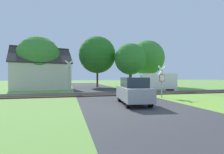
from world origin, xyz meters
name	(u,v)px	position (x,y,z in m)	size (l,w,h in m)	color
ground_plane	(139,107)	(0.00, 0.00, 0.00)	(160.00, 160.00, 0.00)	#6B9942
road_asphalt	(128,103)	(0.00, 2.00, 0.00)	(6.79, 80.00, 0.01)	#38383A
rail_track	(110,94)	(0.00, 7.55, 0.06)	(60.00, 2.60, 0.22)	#422D1E
stop_sign_near	(162,79)	(3.89, 4.07, 1.60)	(0.86, 0.22, 2.78)	#9E9EA5
crossing_sign_far	(69,74)	(-4.00, 10.00, 2.10)	(0.88, 0.14, 3.66)	#9E9EA5
house	(41,75)	(-8.02, 17.94, 2.07)	(9.22, 8.01, 6.25)	beige
tree_left	(39,58)	(-8.27, 17.54, 4.61)	(6.19, 6.19, 7.71)	#513823
tree_center	(97,55)	(0.82, 20.31, 5.63)	(6.38, 6.38, 8.82)	#513823
tree_far	(147,58)	(10.52, 21.05, 5.46)	(6.64, 6.64, 8.79)	#513823
tree_right	(130,59)	(5.63, 16.82, 4.68)	(5.08, 5.08, 7.23)	#513823
mail_truck	(157,81)	(6.69, 10.18, 1.24)	(5.23, 3.28, 2.24)	white
parked_car	(133,91)	(0.10, 1.16, 0.89)	(2.08, 4.16, 1.78)	#99999E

